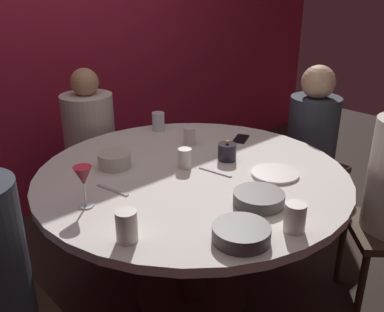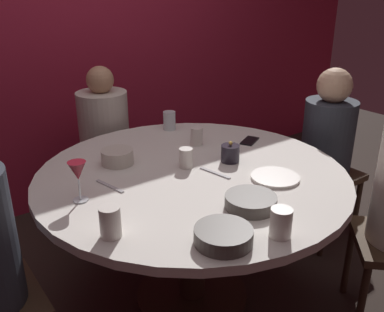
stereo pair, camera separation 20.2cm
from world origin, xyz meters
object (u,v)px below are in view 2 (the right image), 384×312
object	(u,v)px
seated_diner_right	(328,137)
dinner_plate	(275,177)
cup_by_left_diner	(169,121)
cup_center_front	(110,222)
dining_table	(192,196)
cup_far_edge	(197,136)
wine_glass	(78,173)
cup_near_candle	(186,158)
candle_holder	(230,153)
bowl_small_white	(223,236)
cell_phone	(250,141)
bowl_salad_center	(251,202)
seated_diner_back	(104,130)
bowl_serving_large	(117,157)
cup_by_right_diner	(281,223)

from	to	relation	value
seated_diner_right	dinner_plate	xyz separation A→B (m)	(-0.79, -0.30, 0.06)
seated_diner_right	cup_by_left_diner	xyz separation A→B (m)	(-0.79, 0.58, 0.10)
cup_by_left_diner	cup_center_front	world-z (taller)	cup_center_front
dining_table	cup_far_edge	distance (m)	0.41
wine_glass	cup_far_edge	world-z (taller)	wine_glass
dinner_plate	cup_near_candle	xyz separation A→B (m)	(-0.26, 0.35, 0.04)
candle_holder	dinner_plate	size ratio (longest dim) A/B	0.48
seated_diner_right	wine_glass	distance (m)	1.61
dining_table	dinner_plate	world-z (taller)	dinner_plate
bowl_small_white	cup_far_edge	world-z (taller)	cup_far_edge
cell_phone	bowl_salad_center	bearing A→B (deg)	-70.67
seated_diner_back	cup_by_left_diner	size ratio (longest dim) A/B	9.88
wine_glass	dinner_plate	xyz separation A→B (m)	(0.81, -0.33, -0.12)
cup_near_candle	cup_far_edge	xyz separation A→B (m)	(0.23, 0.22, 0.00)
candle_holder	cup_near_candle	distance (m)	0.23
seated_diner_back	wine_glass	bearing A→B (deg)	-30.20
seated_diner_back	seated_diner_right	distance (m)	1.44
seated_diner_back	bowl_serving_large	distance (m)	0.74
wine_glass	bowl_serving_large	world-z (taller)	wine_glass
cup_by_right_diner	cup_far_edge	distance (m)	0.97
dining_table	bowl_salad_center	bearing A→B (deg)	-92.09
candle_holder	cup_near_candle	world-z (taller)	candle_holder
dining_table	cup_by_right_diner	distance (m)	0.67
seated_diner_back	cup_near_candle	distance (m)	0.93
dinner_plate	bowl_salad_center	xyz separation A→B (m)	(-0.28, -0.13, 0.02)
seated_diner_right	cup_center_front	world-z (taller)	seated_diner_right
cup_center_front	cell_phone	bearing A→B (deg)	21.14
cup_far_edge	bowl_salad_center	bearing A→B (deg)	-109.68
cup_by_right_diner	cup_center_front	world-z (taller)	cup_center_front
cup_by_right_diner	cup_far_edge	size ratio (longest dim) A/B	1.13
dinner_plate	bowl_salad_center	world-z (taller)	bowl_salad_center
dining_table	cup_by_left_diner	xyz separation A→B (m)	(0.26, 0.58, 0.19)
seated_diner_back	bowl_serving_large	world-z (taller)	seated_diner_back
wine_glass	bowl_serving_large	xyz separation A→B (m)	(0.30, 0.26, -0.09)
dining_table	cup_center_front	size ratio (longest dim) A/B	12.73
dining_table	cup_by_left_diner	size ratio (longest dim) A/B	13.26
bowl_salad_center	cup_far_edge	xyz separation A→B (m)	(0.25, 0.70, 0.02)
bowl_salad_center	dinner_plate	bearing A→B (deg)	24.74
cell_phone	bowl_small_white	bearing A→B (deg)	-76.05
bowl_small_white	cup_center_front	xyz separation A→B (m)	(-0.30, 0.27, 0.03)
candle_holder	dining_table	bearing A→B (deg)	176.17
cell_phone	cup_center_front	world-z (taller)	cup_center_front
wine_glass	cup_far_edge	xyz separation A→B (m)	(0.79, 0.24, -0.08)
wine_glass	cup_by_left_diner	world-z (taller)	wine_glass
dining_table	cup_by_right_diner	world-z (taller)	cup_by_right_diner
cup_near_candle	cup_far_edge	distance (m)	0.32
dinner_plate	cup_center_front	xyz separation A→B (m)	(-0.83, 0.02, 0.05)
seated_diner_right	wine_glass	world-z (taller)	seated_diner_right
dining_table	bowl_small_white	bearing A→B (deg)	-115.86
cup_by_left_diner	dining_table	bearing A→B (deg)	-113.64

